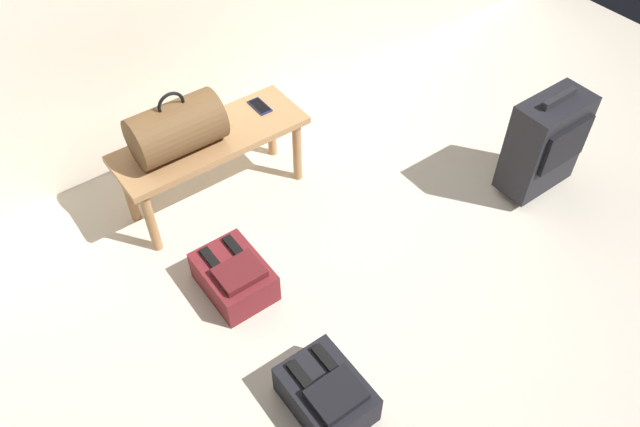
{
  "coord_description": "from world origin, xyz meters",
  "views": [
    {
      "loc": [
        -1.16,
        -1.27,
        2.46
      ],
      "look_at": [
        0.06,
        0.38,
        0.25
      ],
      "focal_mm": 34.79,
      "sensor_mm": 36.0,
      "label": 1
    }
  ],
  "objects_px": {
    "cell_phone": "(260,106)",
    "bench": "(211,147)",
    "duffel_bag_brown": "(176,128)",
    "backpack_maroon": "(234,276)",
    "suitcase_upright_charcoal": "(545,143)",
    "backpack_dark": "(327,394)"
  },
  "relations": [
    {
      "from": "bench",
      "to": "cell_phone",
      "type": "bearing_deg",
      "value": 9.19
    },
    {
      "from": "cell_phone",
      "to": "bench",
      "type": "bearing_deg",
      "value": -170.81
    },
    {
      "from": "duffel_bag_brown",
      "to": "cell_phone",
      "type": "bearing_deg",
      "value": 6.21
    },
    {
      "from": "backpack_maroon",
      "to": "cell_phone",
      "type": "bearing_deg",
      "value": 47.69
    },
    {
      "from": "duffel_bag_brown",
      "to": "backpack_maroon",
      "type": "height_order",
      "value": "duffel_bag_brown"
    },
    {
      "from": "bench",
      "to": "backpack_maroon",
      "type": "distance_m",
      "value": 0.7
    },
    {
      "from": "bench",
      "to": "backpack_maroon",
      "type": "xyz_separation_m",
      "value": [
        -0.25,
        -0.59,
        -0.27
      ]
    },
    {
      "from": "duffel_bag_brown",
      "to": "cell_phone",
      "type": "height_order",
      "value": "duffel_bag_brown"
    },
    {
      "from": "duffel_bag_brown",
      "to": "backpack_maroon",
      "type": "relative_size",
      "value": 1.16
    },
    {
      "from": "bench",
      "to": "backpack_dark",
      "type": "height_order",
      "value": "bench"
    },
    {
      "from": "backpack_maroon",
      "to": "backpack_dark",
      "type": "bearing_deg",
      "value": -90.61
    },
    {
      "from": "suitcase_upright_charcoal",
      "to": "backpack_maroon",
      "type": "xyz_separation_m",
      "value": [
        -1.69,
        0.38,
        -0.23
      ]
    },
    {
      "from": "backpack_maroon",
      "to": "suitcase_upright_charcoal",
      "type": "bearing_deg",
      "value": -12.78
    },
    {
      "from": "duffel_bag_brown",
      "to": "cell_phone",
      "type": "distance_m",
      "value": 0.52
    },
    {
      "from": "bench",
      "to": "duffel_bag_brown",
      "type": "height_order",
      "value": "duffel_bag_brown"
    },
    {
      "from": "suitcase_upright_charcoal",
      "to": "backpack_maroon",
      "type": "distance_m",
      "value": 1.75
    },
    {
      "from": "duffel_bag_brown",
      "to": "backpack_dark",
      "type": "relative_size",
      "value": 1.16
    },
    {
      "from": "duffel_bag_brown",
      "to": "suitcase_upright_charcoal",
      "type": "height_order",
      "value": "duffel_bag_brown"
    },
    {
      "from": "bench",
      "to": "duffel_bag_brown",
      "type": "relative_size",
      "value": 2.27
    },
    {
      "from": "suitcase_upright_charcoal",
      "to": "backpack_dark",
      "type": "bearing_deg",
      "value": -168.1
    },
    {
      "from": "bench",
      "to": "suitcase_upright_charcoal",
      "type": "height_order",
      "value": "suitcase_upright_charcoal"
    },
    {
      "from": "bench",
      "to": "cell_phone",
      "type": "height_order",
      "value": "cell_phone"
    }
  ]
}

